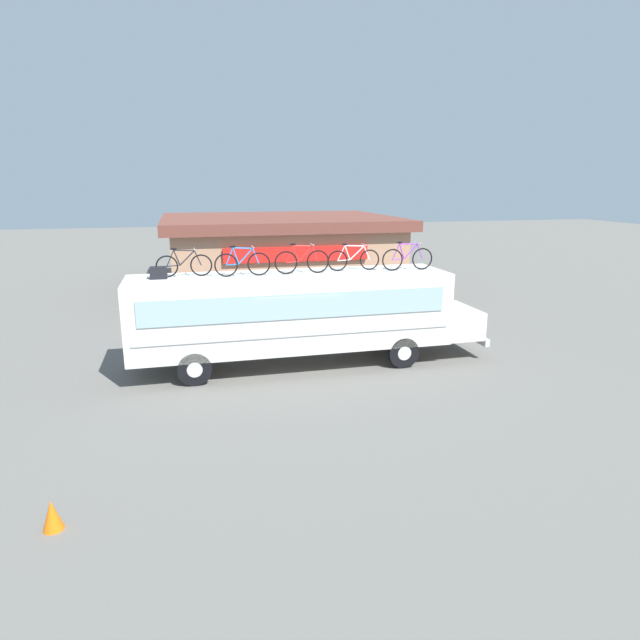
{
  "coord_description": "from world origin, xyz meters",
  "views": [
    {
      "loc": [
        -3.19,
        -16.36,
        5.67
      ],
      "look_at": [
        0.93,
        0.0,
        1.43
      ],
      "focal_mm": 30.67,
      "sensor_mm": 36.0,
      "label": 1
    }
  ],
  "objects_px": {
    "rooftop_bicycle_1": "(184,265)",
    "rooftop_bicycle_5": "(407,258)",
    "traffic_cone": "(52,515)",
    "rooftop_bicycle_2": "(242,263)",
    "rooftop_bicycle_3": "(302,261)",
    "luggage_bag_1": "(158,273)",
    "rooftop_bicycle_4": "(354,259)",
    "bus": "(300,312)"
  },
  "relations": [
    {
      "from": "rooftop_bicycle_1",
      "to": "rooftop_bicycle_5",
      "type": "relative_size",
      "value": 0.96
    },
    {
      "from": "rooftop_bicycle_1",
      "to": "traffic_cone",
      "type": "distance_m",
      "value": 8.73
    },
    {
      "from": "rooftop_bicycle_2",
      "to": "rooftop_bicycle_3",
      "type": "relative_size",
      "value": 0.98
    },
    {
      "from": "rooftop_bicycle_2",
      "to": "traffic_cone",
      "type": "relative_size",
      "value": 3.14
    },
    {
      "from": "rooftop_bicycle_2",
      "to": "traffic_cone",
      "type": "bearing_deg",
      "value": -118.74
    },
    {
      "from": "luggage_bag_1",
      "to": "rooftop_bicycle_2",
      "type": "relative_size",
      "value": 0.29
    },
    {
      "from": "rooftop_bicycle_1",
      "to": "rooftop_bicycle_3",
      "type": "xyz_separation_m",
      "value": [
        3.55,
        -0.3,
        0.03
      ]
    },
    {
      "from": "rooftop_bicycle_5",
      "to": "rooftop_bicycle_2",
      "type": "bearing_deg",
      "value": 178.74
    },
    {
      "from": "rooftop_bicycle_4",
      "to": "rooftop_bicycle_1",
      "type": "bearing_deg",
      "value": 178.89
    },
    {
      "from": "rooftop_bicycle_5",
      "to": "rooftop_bicycle_4",
      "type": "bearing_deg",
      "value": 168.31
    },
    {
      "from": "bus",
      "to": "traffic_cone",
      "type": "height_order",
      "value": "bus"
    },
    {
      "from": "traffic_cone",
      "to": "bus",
      "type": "bearing_deg",
      "value": 51.89
    },
    {
      "from": "bus",
      "to": "rooftop_bicycle_5",
      "type": "height_order",
      "value": "rooftop_bicycle_5"
    },
    {
      "from": "rooftop_bicycle_2",
      "to": "rooftop_bicycle_5",
      "type": "height_order",
      "value": "rooftop_bicycle_2"
    },
    {
      "from": "rooftop_bicycle_2",
      "to": "rooftop_bicycle_4",
      "type": "bearing_deg",
      "value": 3.78
    },
    {
      "from": "rooftop_bicycle_3",
      "to": "rooftop_bicycle_4",
      "type": "relative_size",
      "value": 1.0
    },
    {
      "from": "rooftop_bicycle_1",
      "to": "rooftop_bicycle_4",
      "type": "bearing_deg",
      "value": -1.11
    },
    {
      "from": "rooftop_bicycle_3",
      "to": "rooftop_bicycle_2",
      "type": "bearing_deg",
      "value": -178.88
    },
    {
      "from": "bus",
      "to": "rooftop_bicycle_1",
      "type": "distance_m",
      "value": 3.8
    },
    {
      "from": "luggage_bag_1",
      "to": "rooftop_bicycle_4",
      "type": "bearing_deg",
      "value": 0.45
    },
    {
      "from": "rooftop_bicycle_3",
      "to": "rooftop_bicycle_5",
      "type": "relative_size",
      "value": 1.0
    },
    {
      "from": "bus",
      "to": "traffic_cone",
      "type": "distance_m",
      "value": 9.57
    },
    {
      "from": "rooftop_bicycle_1",
      "to": "traffic_cone",
      "type": "xyz_separation_m",
      "value": [
        -2.4,
        -7.83,
        -3.03
      ]
    },
    {
      "from": "rooftop_bicycle_5",
      "to": "rooftop_bicycle_1",
      "type": "bearing_deg",
      "value": 176.28
    },
    {
      "from": "traffic_cone",
      "to": "rooftop_bicycle_1",
      "type": "bearing_deg",
      "value": 72.97
    },
    {
      "from": "rooftop_bicycle_2",
      "to": "rooftop_bicycle_5",
      "type": "relative_size",
      "value": 0.98
    },
    {
      "from": "rooftop_bicycle_1",
      "to": "rooftop_bicycle_3",
      "type": "height_order",
      "value": "rooftop_bicycle_3"
    },
    {
      "from": "rooftop_bicycle_5",
      "to": "traffic_cone",
      "type": "height_order",
      "value": "rooftop_bicycle_5"
    },
    {
      "from": "rooftop_bicycle_3",
      "to": "traffic_cone",
      "type": "relative_size",
      "value": 3.21
    },
    {
      "from": "rooftop_bicycle_1",
      "to": "traffic_cone",
      "type": "relative_size",
      "value": 3.08
    },
    {
      "from": "rooftop_bicycle_1",
      "to": "rooftop_bicycle_4",
      "type": "height_order",
      "value": "rooftop_bicycle_4"
    },
    {
      "from": "bus",
      "to": "luggage_bag_1",
      "type": "bearing_deg",
      "value": 176.79
    },
    {
      "from": "bus",
      "to": "luggage_bag_1",
      "type": "xyz_separation_m",
      "value": [
        -4.18,
        0.23,
        1.36
      ]
    },
    {
      "from": "rooftop_bicycle_5",
      "to": "luggage_bag_1",
      "type": "bearing_deg",
      "value": 177.74
    },
    {
      "from": "rooftop_bicycle_4",
      "to": "luggage_bag_1",
      "type": "bearing_deg",
      "value": -179.55
    },
    {
      "from": "traffic_cone",
      "to": "rooftop_bicycle_5",
      "type": "bearing_deg",
      "value": 38.15
    },
    {
      "from": "rooftop_bicycle_1",
      "to": "traffic_cone",
      "type": "height_order",
      "value": "rooftop_bicycle_1"
    },
    {
      "from": "rooftop_bicycle_1",
      "to": "rooftop_bicycle_3",
      "type": "distance_m",
      "value": 3.56
    },
    {
      "from": "bus",
      "to": "rooftop_bicycle_4",
      "type": "bearing_deg",
      "value": 8.68
    },
    {
      "from": "bus",
      "to": "rooftop_bicycle_1",
      "type": "height_order",
      "value": "rooftop_bicycle_1"
    },
    {
      "from": "luggage_bag_1",
      "to": "rooftop_bicycle_2",
      "type": "xyz_separation_m",
      "value": [
        2.45,
        -0.19,
        0.22
      ]
    },
    {
      "from": "rooftop_bicycle_5",
      "to": "traffic_cone",
      "type": "bearing_deg",
      "value": -141.85
    }
  ]
}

